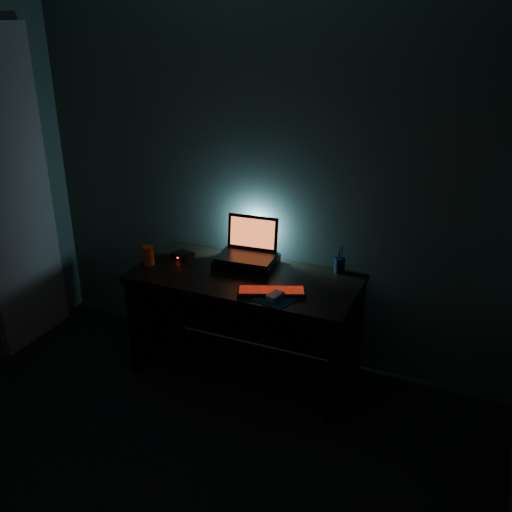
{
  "coord_description": "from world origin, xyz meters",
  "views": [
    {
      "loc": [
        1.41,
        -1.48,
        2.36
      ],
      "look_at": [
        0.1,
        1.57,
        0.93
      ],
      "focal_mm": 40.0,
      "sensor_mm": 36.0,
      "label": 1
    }
  ],
  "objects_px": {
    "keyboard": "(271,291)",
    "juice_glass": "(148,256)",
    "laptop": "(249,247)",
    "router": "(183,255)",
    "pen_cup": "(340,265)",
    "mouse": "(275,296)"
  },
  "relations": [
    {
      "from": "mouse",
      "to": "pen_cup",
      "type": "bearing_deg",
      "value": 79.54
    },
    {
      "from": "mouse",
      "to": "juice_glass",
      "type": "distance_m",
      "value": 1.0
    },
    {
      "from": "pen_cup",
      "to": "mouse",
      "type": "bearing_deg",
      "value": -115.04
    },
    {
      "from": "laptop",
      "to": "pen_cup",
      "type": "xyz_separation_m",
      "value": [
        0.61,
        0.11,
        -0.07
      ]
    },
    {
      "from": "pen_cup",
      "to": "juice_glass",
      "type": "distance_m",
      "value": 1.3
    },
    {
      "from": "mouse",
      "to": "laptop",
      "type": "bearing_deg",
      "value": 144.68
    },
    {
      "from": "pen_cup",
      "to": "juice_glass",
      "type": "relative_size",
      "value": 0.74
    },
    {
      "from": "laptop",
      "to": "juice_glass",
      "type": "relative_size",
      "value": 2.95
    },
    {
      "from": "laptop",
      "to": "router",
      "type": "relative_size",
      "value": 2.56
    },
    {
      "from": "pen_cup",
      "to": "router",
      "type": "bearing_deg",
      "value": -168.78
    },
    {
      "from": "keyboard",
      "to": "router",
      "type": "bearing_deg",
      "value": 139.8
    },
    {
      "from": "mouse",
      "to": "juice_glass",
      "type": "bearing_deg",
      "value": -173.16
    },
    {
      "from": "mouse",
      "to": "router",
      "type": "height_order",
      "value": "router"
    },
    {
      "from": "keyboard",
      "to": "juice_glass",
      "type": "xyz_separation_m",
      "value": [
        -0.93,
        0.07,
        0.05
      ]
    },
    {
      "from": "keyboard",
      "to": "mouse",
      "type": "relative_size",
      "value": 3.91
    },
    {
      "from": "keyboard",
      "to": "mouse",
      "type": "distance_m",
      "value": 0.08
    },
    {
      "from": "keyboard",
      "to": "mouse",
      "type": "bearing_deg",
      "value": -74.92
    },
    {
      "from": "laptop",
      "to": "router",
      "type": "bearing_deg",
      "value": -170.99
    },
    {
      "from": "juice_glass",
      "to": "router",
      "type": "bearing_deg",
      "value": 49.6
    },
    {
      "from": "laptop",
      "to": "router",
      "type": "xyz_separation_m",
      "value": [
        -0.46,
        -0.11,
        -0.1
      ]
    },
    {
      "from": "laptop",
      "to": "router",
      "type": "height_order",
      "value": "laptop"
    },
    {
      "from": "laptop",
      "to": "juice_glass",
      "type": "height_order",
      "value": "laptop"
    }
  ]
}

